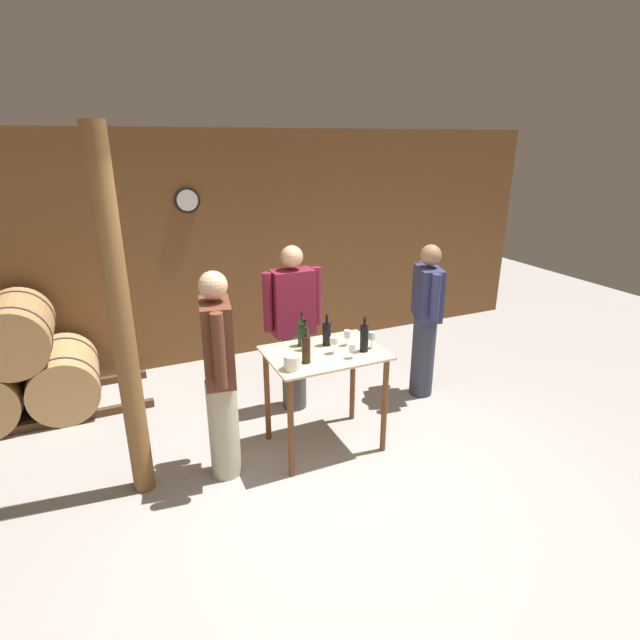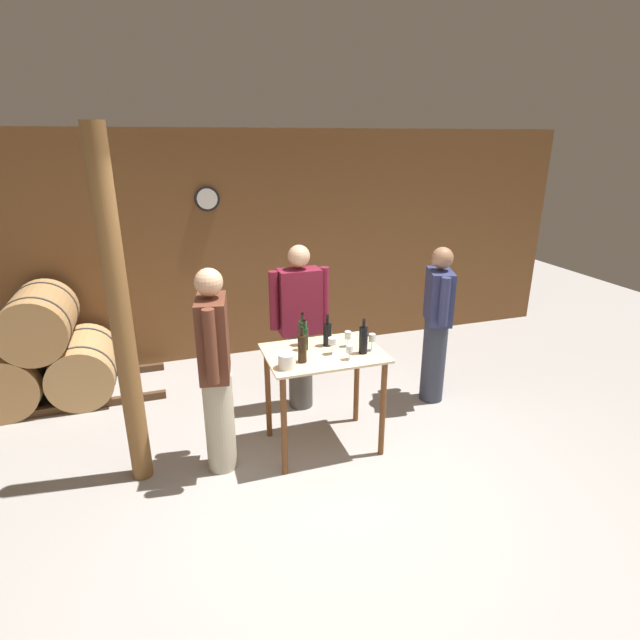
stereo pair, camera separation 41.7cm
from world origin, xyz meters
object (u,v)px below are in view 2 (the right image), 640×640
(wine_glass_near_left, at_px, (332,342))
(wine_glass_near_right, at_px, (348,336))
(wine_bottle_far_left, at_px, (302,348))
(wine_bottle_far_right, at_px, (363,340))
(ice_bucket, at_px, (287,361))
(wooden_post, at_px, (121,320))
(wine_glass_far_side, at_px, (372,339))
(wine_bottle_center, at_px, (303,332))
(person_visitor_bearded, at_px, (300,325))
(person_visitor_with_scarf, at_px, (437,323))
(wine_bottle_left, at_px, (304,338))
(wine_glass_near_center, at_px, (349,349))
(wine_bottle_right, at_px, (327,334))
(person_host, at_px, (216,369))

(wine_glass_near_left, height_order, wine_glass_near_right, wine_glass_near_left)
(wine_glass_near_right, bearing_deg, wine_bottle_far_left, -158.33)
(wine_bottle_far_right, relative_size, ice_bucket, 2.20)
(wooden_post, bearing_deg, wine_glass_far_side, -4.35)
(wine_bottle_center, bearing_deg, person_visitor_bearded, 76.75)
(wine_bottle_center, height_order, person_visitor_with_scarf, person_visitor_with_scarf)
(wine_bottle_left, xyz_separation_m, person_visitor_bearded, (0.14, 0.64, -0.13))
(person_visitor_bearded, bearing_deg, wine_glass_near_center, -81.40)
(wine_bottle_right, height_order, person_visitor_bearded, person_visitor_bearded)
(wine_glass_near_left, relative_size, person_host, 0.08)
(wine_bottle_far_left, xyz_separation_m, wine_bottle_right, (0.30, 0.26, -0.01))
(wine_bottle_far_right, relative_size, wine_glass_near_right, 2.22)
(wine_glass_near_left, relative_size, wine_glass_near_center, 1.14)
(wine_bottle_far_right, height_order, wine_glass_near_left, wine_bottle_far_right)
(wooden_post, xyz_separation_m, person_visitor_bearded, (1.54, 0.69, -0.47))
(wooden_post, relative_size, wine_bottle_center, 9.27)
(wine_bottle_left, bearing_deg, wine_bottle_far_left, -110.42)
(person_host, bearing_deg, person_visitor_bearded, 40.77)
(wine_glass_near_left, bearing_deg, wine_glass_near_center, -57.22)
(wine_bottle_right, height_order, ice_bucket, wine_bottle_right)
(wine_bottle_far_right, bearing_deg, person_visitor_bearded, 109.08)
(wine_bottle_far_left, bearing_deg, wine_bottle_right, 40.59)
(wooden_post, relative_size, wine_glass_far_side, 18.15)
(wine_bottle_far_right, distance_m, wine_glass_far_side, 0.10)
(wine_glass_near_center, distance_m, person_visitor_with_scarf, 1.37)
(wooden_post, height_order, wine_bottle_right, wooden_post)
(wine_bottle_right, relative_size, ice_bucket, 2.00)
(wine_glass_near_center, height_order, wine_glass_far_side, wine_glass_far_side)
(wine_bottle_left, height_order, wine_bottle_center, wine_bottle_center)
(wine_bottle_right, distance_m, wine_glass_near_left, 0.18)
(wine_bottle_far_right, bearing_deg, wine_bottle_left, 153.41)
(wine_bottle_right, bearing_deg, wine_glass_near_center, -77.44)
(wine_glass_near_center, bearing_deg, person_visitor_with_scarf, 28.60)
(wooden_post, distance_m, ice_bucket, 1.26)
(wine_glass_near_right, bearing_deg, wooden_post, 179.92)
(wine_glass_near_left, height_order, person_host, person_host)
(wooden_post, xyz_separation_m, wine_glass_near_center, (1.69, -0.26, -0.36))
(wine_glass_near_left, distance_m, wine_glass_near_right, 0.21)
(wine_bottle_far_right, height_order, wine_glass_far_side, wine_bottle_far_right)
(wine_bottle_left, distance_m, ice_bucket, 0.38)
(wine_glass_far_side, height_order, ice_bucket, wine_glass_far_side)
(person_visitor_bearded, bearing_deg, wine_bottle_right, -83.54)
(wine_bottle_center, distance_m, person_visitor_with_scarf, 1.49)
(wine_bottle_far_right, distance_m, person_host, 1.22)
(wine_glass_far_side, bearing_deg, ice_bucket, -172.17)
(person_host, bearing_deg, wine_glass_near_right, 4.36)
(wine_glass_far_side, height_order, person_host, person_host)
(ice_bucket, bearing_deg, wine_bottle_far_left, 25.09)
(wine_glass_near_left, xyz_separation_m, wine_glass_near_right, (0.18, 0.11, -0.01))
(wine_bottle_right, relative_size, wine_glass_far_side, 1.86)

